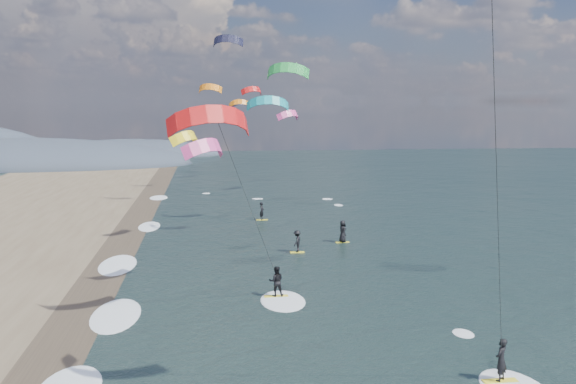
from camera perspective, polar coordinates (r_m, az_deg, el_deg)
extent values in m
cube|color=#382D23|center=(32.19, -19.92, -13.28)|extent=(3.00, 240.00, 0.00)
ellipsoid|color=#3D4756|center=(124.82, -23.35, 2.14)|extent=(64.00, 24.00, 10.00)
ellipsoid|color=#3D4756|center=(140.74, -14.01, 3.16)|extent=(40.00, 18.00, 7.00)
cube|color=yellow|center=(28.88, 18.34, -15.67)|extent=(1.46, 0.44, 0.06)
imported|color=black|center=(28.52, 18.42, -13.95)|extent=(0.78, 0.76, 1.80)
cylinder|color=black|center=(23.05, 18.03, 2.45)|extent=(0.02, 0.02, 17.66)
cube|color=yellow|center=(38.36, -1.05, -9.26)|extent=(1.42, 0.44, 0.07)
imported|color=black|center=(38.10, -1.06, -7.92)|extent=(0.87, 0.68, 1.80)
ellipsoid|color=white|center=(37.65, -0.46, -9.65)|extent=(2.60, 4.20, 0.12)
cylinder|color=black|center=(33.92, -3.49, -1.06)|extent=(0.02, 0.02, 11.83)
cube|color=yellow|center=(49.22, 0.82, -5.36)|extent=(1.10, 0.35, 0.05)
imported|color=black|center=(49.03, 0.82, -4.38)|extent=(1.03, 1.24, 1.67)
cube|color=yellow|center=(52.80, 4.87, -4.46)|extent=(1.10, 0.35, 0.05)
imported|color=black|center=(52.61, 4.88, -3.49)|extent=(0.72, 0.97, 1.79)
cube|color=yellow|center=(62.48, -2.33, -2.48)|extent=(1.10, 0.35, 0.05)
imported|color=black|center=(62.32, -2.33, -1.69)|extent=(0.61, 0.73, 1.70)
ellipsoid|color=white|center=(36.57, -16.30, -10.52)|extent=(2.40, 5.40, 0.11)
ellipsoid|color=white|center=(47.02, -14.16, -6.28)|extent=(2.40, 5.40, 0.11)
ellipsoid|color=white|center=(60.61, -12.54, -3.02)|extent=(2.40, 5.40, 0.11)
ellipsoid|color=white|center=(78.29, -11.30, -0.50)|extent=(2.40, 5.40, 0.11)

